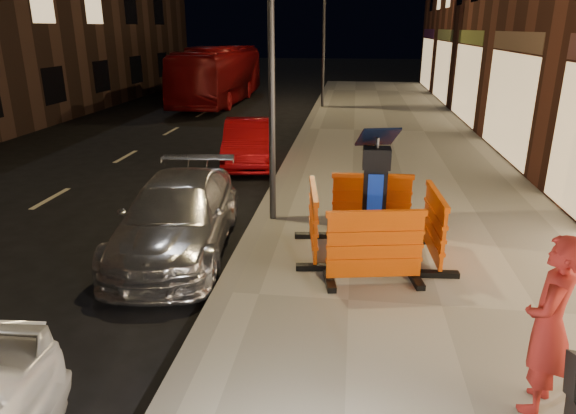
# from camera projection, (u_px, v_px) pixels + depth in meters

# --- Properties ---
(ground_plane) EXTENTS (120.00, 120.00, 0.00)m
(ground_plane) POSITION_uv_depth(u_px,v_px,m) (223.00, 301.00, 7.25)
(ground_plane) COLOR black
(ground_plane) RESTS_ON ground
(sidewalk) EXTENTS (6.00, 60.00, 0.15)m
(sidewalk) POSITION_uv_depth(u_px,v_px,m) (441.00, 311.00, 6.87)
(sidewalk) COLOR gray
(sidewalk) RESTS_ON ground
(kerb) EXTENTS (0.30, 60.00, 0.15)m
(kerb) POSITION_uv_depth(u_px,v_px,m) (223.00, 296.00, 7.23)
(kerb) COLOR slate
(kerb) RESTS_ON ground
(parking_kiosk) EXTENTS (0.69, 0.69, 2.00)m
(parking_kiosk) POSITION_uv_depth(u_px,v_px,m) (374.00, 197.00, 8.01)
(parking_kiosk) COLOR black
(parking_kiosk) RESTS_ON sidewalk
(barrier_front) EXTENTS (1.51, 0.84, 1.11)m
(barrier_front) POSITION_uv_depth(u_px,v_px,m) (375.00, 248.00, 7.27)
(barrier_front) COLOR #E44F07
(barrier_front) RESTS_ON sidewalk
(barrier_back) EXTENTS (1.45, 0.65, 1.11)m
(barrier_back) POSITION_uv_depth(u_px,v_px,m) (371.00, 204.00, 9.05)
(barrier_back) COLOR #E44F07
(barrier_back) RESTS_ON sidewalk
(barrier_kerbside) EXTENTS (0.77, 1.49, 1.11)m
(barrier_kerbside) POSITION_uv_depth(u_px,v_px,m) (313.00, 221.00, 8.27)
(barrier_kerbside) COLOR #E44F07
(barrier_kerbside) RESTS_ON sidewalk
(barrier_bldgside) EXTENTS (0.67, 1.46, 1.11)m
(barrier_bldgside) POSITION_uv_depth(u_px,v_px,m) (434.00, 226.00, 8.05)
(barrier_bldgside) COLOR #E44F07
(barrier_bldgside) RESTS_ON sidewalk
(car_silver) EXTENTS (2.18, 4.44, 1.24)m
(car_silver) POSITION_uv_depth(u_px,v_px,m) (180.00, 250.00, 8.93)
(car_silver) COLOR silver
(car_silver) RESTS_ON ground
(car_red) EXTENTS (1.88, 3.88, 1.23)m
(car_red) POSITION_uv_depth(u_px,v_px,m) (249.00, 164.00, 14.56)
(car_red) COLOR #A10910
(car_red) RESTS_ON ground
(bus_doubledecker) EXTENTS (2.36, 9.94, 2.77)m
(bus_doubledecker) POSITION_uv_depth(u_px,v_px,m) (220.00, 103.00, 26.33)
(bus_doubledecker) COLOR maroon
(bus_doubledecker) RESTS_ON ground
(man) EXTENTS (0.70, 0.79, 1.81)m
(man) POSITION_uv_depth(u_px,v_px,m) (549.00, 325.00, 4.75)
(man) COLOR maroon
(man) RESTS_ON sidewalk
(street_lamp_mid) EXTENTS (0.12, 0.12, 6.00)m
(street_lamp_mid) POSITION_uv_depth(u_px,v_px,m) (271.00, 58.00, 8.98)
(street_lamp_mid) COLOR #3F3F44
(street_lamp_mid) RESTS_ON sidewalk
(street_lamp_far) EXTENTS (0.12, 0.12, 6.00)m
(street_lamp_far) POSITION_uv_depth(u_px,v_px,m) (324.00, 39.00, 23.02)
(street_lamp_far) COLOR #3F3F44
(street_lamp_far) RESTS_ON sidewalk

